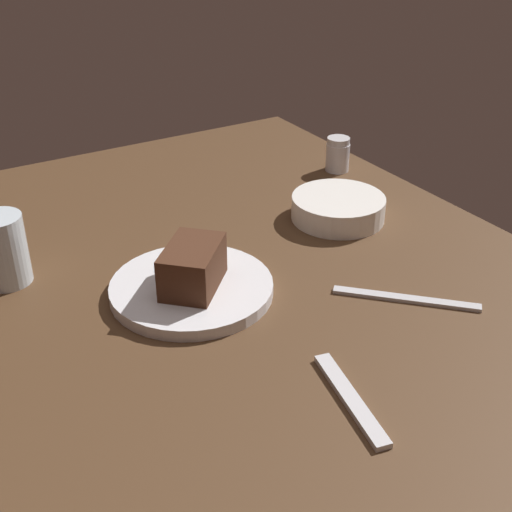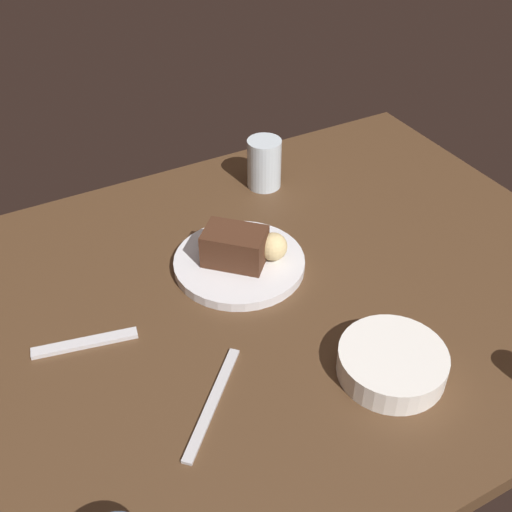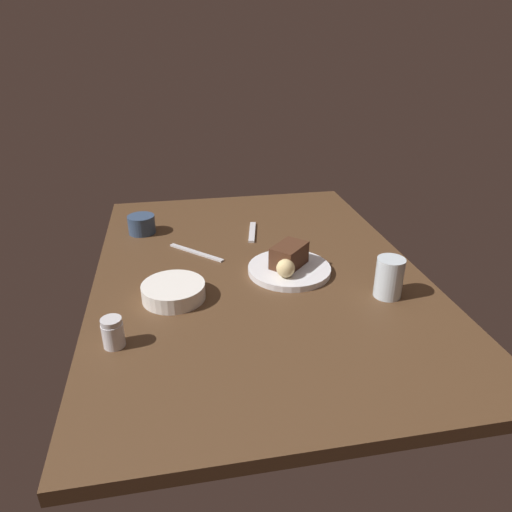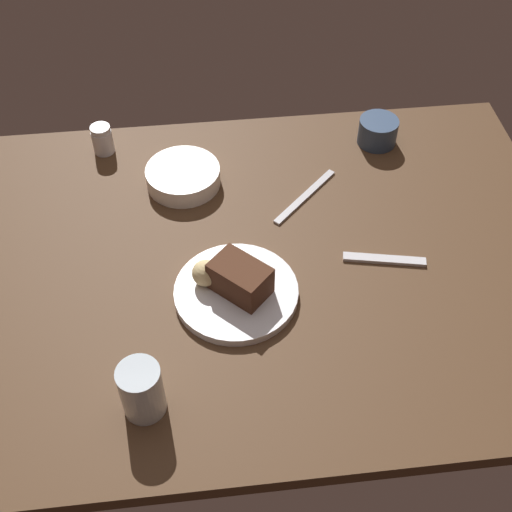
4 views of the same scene
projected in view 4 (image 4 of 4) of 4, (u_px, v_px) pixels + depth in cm
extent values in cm
cube|color=#4C331E|center=(250.00, 265.00, 123.04)|extent=(120.00, 84.00, 3.00)
cylinder|color=silver|center=(236.00, 292.00, 115.86)|extent=(21.59, 21.59, 1.63)
cube|color=#472819|center=(240.00, 278.00, 113.12)|extent=(11.59, 11.50, 5.83)
sphere|color=#DBC184|center=(205.00, 273.00, 114.66)|extent=(4.66, 4.66, 4.66)
cylinder|color=silver|center=(103.00, 141.00, 140.64)|extent=(4.37, 4.37, 5.14)
cylinder|color=silver|center=(100.00, 129.00, 138.27)|extent=(4.15, 4.15, 1.20)
cylinder|color=silver|center=(142.00, 390.00, 98.41)|extent=(6.56, 6.56, 9.76)
cylinder|color=white|center=(183.00, 176.00, 134.30)|extent=(14.90, 14.90, 3.81)
cylinder|color=#334766|center=(378.00, 131.00, 142.53)|extent=(8.31, 8.31, 5.63)
cube|color=silver|center=(384.00, 259.00, 121.57)|extent=(15.05, 4.87, 0.70)
cube|color=silver|center=(305.00, 196.00, 132.82)|extent=(14.38, 14.47, 0.50)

